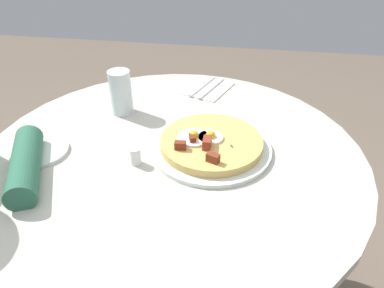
# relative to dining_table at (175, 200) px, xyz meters

# --- Properties ---
(dining_table) EXTENTS (1.02, 1.02, 0.76)m
(dining_table) POSITION_rel_dining_table_xyz_m (0.00, 0.00, 0.00)
(dining_table) COLOR beige
(dining_table) RESTS_ON ground_plane
(pizza_plate) EXTENTS (0.32, 0.32, 0.01)m
(pizza_plate) POSITION_rel_dining_table_xyz_m (-0.02, 0.10, 0.19)
(pizza_plate) COLOR silver
(pizza_plate) RESTS_ON dining_table
(breakfast_pizza) EXTENTS (0.27, 0.27, 0.05)m
(breakfast_pizza) POSITION_rel_dining_table_xyz_m (-0.02, 0.10, 0.21)
(breakfast_pizza) COLOR #DFB35F
(breakfast_pizza) RESTS_ON pizza_plate
(bread_plate) EXTENTS (0.15, 0.15, 0.01)m
(bread_plate) POSITION_rel_dining_table_xyz_m (0.07, -0.35, 0.19)
(bread_plate) COLOR silver
(bread_plate) RESTS_ON dining_table
(napkin) EXTENTS (0.21, 0.19, 0.00)m
(napkin) POSITION_rel_dining_table_xyz_m (-0.39, 0.04, 0.18)
(napkin) COLOR white
(napkin) RESTS_ON dining_table
(fork) EXTENTS (0.17, 0.07, 0.00)m
(fork) POSITION_rel_dining_table_xyz_m (-0.39, 0.06, 0.19)
(fork) COLOR silver
(fork) RESTS_ON napkin
(knife) EXTENTS (0.17, 0.07, 0.00)m
(knife) POSITION_rel_dining_table_xyz_m (-0.40, 0.03, 0.19)
(knife) COLOR silver
(knife) RESTS_ON napkin
(water_glass) EXTENTS (0.07, 0.07, 0.14)m
(water_glass) POSITION_rel_dining_table_xyz_m (-0.18, -0.20, 0.25)
(water_glass) COLOR silver
(water_glass) RESTS_ON dining_table
(salt_shaker) EXTENTS (0.03, 0.03, 0.05)m
(salt_shaker) POSITION_rel_dining_table_xyz_m (0.07, -0.08, 0.20)
(salt_shaker) COLOR white
(salt_shaker) RESTS_ON dining_table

